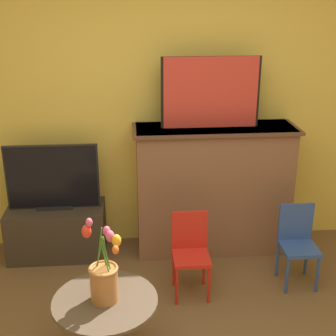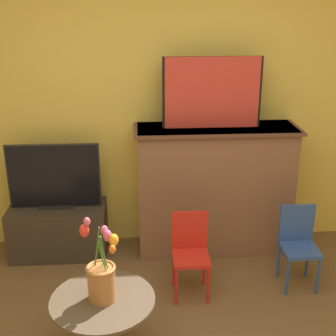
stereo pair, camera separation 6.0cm
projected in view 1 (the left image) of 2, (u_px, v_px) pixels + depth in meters
name	position (u px, v px, depth m)	size (l,w,h in m)	color
wall_back	(164.00, 96.00, 4.00)	(8.00, 0.06, 2.70)	#EAC651
fireplace_mantel	(213.00, 188.00, 4.09)	(1.38, 0.45, 1.13)	brown
painting	(211.00, 93.00, 3.79)	(0.81, 0.03, 0.58)	black
tv_stand	(57.00, 231.00, 4.09)	(0.83, 0.41, 0.45)	#382D23
tv_monitor	(53.00, 178.00, 3.92)	(0.77, 0.12, 0.56)	black
chair_red	(190.00, 249.00, 3.53)	(0.27, 0.27, 0.64)	red
chair_blue	(297.00, 240.00, 3.66)	(0.27, 0.27, 0.64)	#2D4C99
side_table	(106.00, 322.00, 2.85)	(0.63, 0.63, 0.47)	#4C3D2D
vase_tulips	(104.00, 276.00, 2.74)	(0.23, 0.20, 0.51)	#AD6B38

